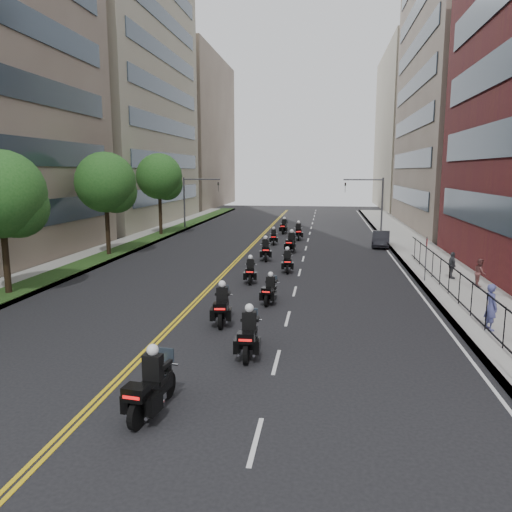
{
  "coord_description": "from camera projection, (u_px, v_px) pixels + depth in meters",
  "views": [
    {
      "loc": [
        4.7,
        -10.77,
        6.31
      ],
      "look_at": [
        1.1,
        15.16,
        1.82
      ],
      "focal_mm": 35.0,
      "sensor_mm": 36.0,
      "label": 1
    }
  ],
  "objects": [
    {
      "name": "ground",
      "position": [
        127.0,
        432.0,
        12.22
      ],
      "size": [
        160.0,
        160.0,
        0.0
      ],
      "primitive_type": "plane",
      "color": "black",
      "rests_on": "ground"
    },
    {
      "name": "sidewalk_right",
      "position": [
        429.0,
        261.0,
        34.99
      ],
      "size": [
        4.0,
        90.0,
        0.15
      ],
      "primitive_type": "cube",
      "color": "gray",
      "rests_on": "ground"
    },
    {
      "name": "sidewalk_left",
      "position": [
        105.0,
        253.0,
        38.24
      ],
      "size": [
        4.0,
        90.0,
        0.15
      ],
      "primitive_type": "cube",
      "color": "gray",
      "rests_on": "ground"
    },
    {
      "name": "grass_strip",
      "position": [
        115.0,
        252.0,
        38.12
      ],
      "size": [
        2.0,
        90.0,
        0.04
      ],
      "primitive_type": "cube",
      "color": "#1B3C16",
      "rests_on": "sidewalk_left"
    },
    {
      "name": "building_right_tan",
      "position": [
        485.0,
        89.0,
        53.63
      ],
      "size": [
        15.11,
        28.0,
        30.0
      ],
      "color": "#796658",
      "rests_on": "ground"
    },
    {
      "name": "building_right_far",
      "position": [
        428.0,
        130.0,
        83.25
      ],
      "size": [
        15.0,
        28.0,
        26.0
      ],
      "primitive_type": "cube",
      "color": "#A79D87",
      "rests_on": "ground"
    },
    {
      "name": "building_left_mid",
      "position": [
        102.0,
        79.0,
        59.19
      ],
      "size": [
        16.11,
        28.0,
        34.0
      ],
      "color": "#A79D87",
      "rests_on": "ground"
    },
    {
      "name": "building_left_far",
      "position": [
        177.0,
        133.0,
        89.15
      ],
      "size": [
        16.0,
        28.0,
        26.0
      ],
      "primitive_type": "cube",
      "color": "#796658",
      "rests_on": "ground"
    },
    {
      "name": "iron_fence",
      "position": [
        465.0,
        293.0,
        22.29
      ],
      "size": [
        0.05,
        28.0,
        1.5
      ],
      "color": "black",
      "rests_on": "sidewalk_right"
    },
    {
      "name": "street_trees",
      "position": [
        70.0,
        190.0,
        31.01
      ],
      "size": [
        4.4,
        38.4,
        7.98
      ],
      "color": "black",
      "rests_on": "ground"
    },
    {
      "name": "traffic_signal_right",
      "position": [
        373.0,
        196.0,
        51.3
      ],
      "size": [
        4.09,
        0.2,
        5.6
      ],
      "color": "#3F3F44",
      "rests_on": "ground"
    },
    {
      "name": "traffic_signal_left",
      "position": [
        193.0,
        195.0,
        53.89
      ],
      "size": [
        4.09,
        0.2,
        5.6
      ],
      "color": "#3F3F44",
      "rests_on": "ground"
    },
    {
      "name": "motorcycle_0",
      "position": [
        151.0,
        388.0,
        12.98
      ],
      "size": [
        0.75,
        2.53,
        1.87
      ],
      "rotation": [
        0.0,
        0.0,
        -0.12
      ],
      "color": "black",
      "rests_on": "ground"
    },
    {
      "name": "motorcycle_1",
      "position": [
        249.0,
        336.0,
        17.11
      ],
      "size": [
        0.58,
        2.46,
        1.82
      ],
      "rotation": [
        0.0,
        0.0,
        0.04
      ],
      "color": "black",
      "rests_on": "ground"
    },
    {
      "name": "motorcycle_2",
      "position": [
        222.0,
        307.0,
        20.75
      ],
      "size": [
        0.71,
        2.45,
        1.81
      ],
      "rotation": [
        0.0,
        0.0,
        0.12
      ],
      "color": "black",
      "rests_on": "ground"
    },
    {
      "name": "motorcycle_3",
      "position": [
        270.0,
        291.0,
        23.95
      ],
      "size": [
        0.6,
        2.07,
        1.53
      ],
      "rotation": [
        0.0,
        0.0,
        -0.12
      ],
      "color": "black",
      "rests_on": "ground"
    },
    {
      "name": "motorcycle_4",
      "position": [
        250.0,
        272.0,
        28.42
      ],
      "size": [
        0.61,
        2.14,
        1.58
      ],
      "rotation": [
        0.0,
        0.0,
        0.11
      ],
      "color": "black",
      "rests_on": "ground"
    },
    {
      "name": "motorcycle_5",
      "position": [
        287.0,
        262.0,
        31.39
      ],
      "size": [
        0.6,
        2.17,
        1.6
      ],
      "rotation": [
        0.0,
        0.0,
        0.09
      ],
      "color": "black",
      "rests_on": "ground"
    },
    {
      "name": "motorcycle_6",
      "position": [
        266.0,
        251.0,
        35.52
      ],
      "size": [
        0.73,
        2.37,
        1.76
      ],
      "rotation": [
        0.0,
        0.0,
        0.14
      ],
      "color": "black",
      "rests_on": "ground"
    },
    {
      "name": "motorcycle_7",
      "position": [
        291.0,
        243.0,
        38.92
      ],
      "size": [
        0.7,
        2.44,
        1.8
      ],
      "rotation": [
        0.0,
        0.0,
        -0.11
      ],
      "color": "black",
      "rests_on": "ground"
    },
    {
      "name": "motorcycle_8",
      "position": [
        274.0,
        237.0,
        43.12
      ],
      "size": [
        0.59,
        2.08,
        1.53
      ],
      "rotation": [
        0.0,
        0.0,
        0.11
      ],
      "color": "black",
      "rests_on": "ground"
    },
    {
      "name": "motorcycle_9",
      "position": [
        298.0,
        232.0,
        45.93
      ],
      "size": [
        0.64,
        2.41,
        1.78
      ],
      "rotation": [
        0.0,
        0.0,
        0.08
      ],
      "color": "black",
      "rests_on": "ground"
    },
    {
      "name": "motorcycle_10",
      "position": [
        284.0,
        227.0,
        50.5
      ],
      "size": [
        0.6,
        2.31,
        1.7
      ],
      "rotation": [
        0.0,
        0.0,
        -0.07
      ],
      "color": "black",
      "rests_on": "ground"
    },
    {
      "name": "parked_sedan",
      "position": [
        381.0,
        239.0,
        41.78
      ],
      "size": [
        1.88,
        4.11,
        1.31
      ],
      "primitive_type": "imported",
      "rotation": [
        0.0,
        0.0,
        -0.13
      ],
      "color": "black",
      "rests_on": "ground"
    },
    {
      "name": "pedestrian_a",
      "position": [
        491.0,
        307.0,
        19.43
      ],
      "size": [
        0.59,
        0.76,
        1.84
      ],
      "primitive_type": "imported",
      "rotation": [
        0.0,
        0.0,
        1.81
      ],
      "color": "#505393",
      "rests_on": "sidewalk_right"
    },
    {
      "name": "pedestrian_b",
      "position": [
        480.0,
        273.0,
        26.83
      ],
      "size": [
        0.67,
        0.81,
        1.5
      ],
      "primitive_type": "imported",
      "rotation": [
        0.0,
        0.0,
        1.42
      ],
      "color": "brown",
      "rests_on": "sidewalk_right"
    },
    {
      "name": "pedestrian_c",
      "position": [
        452.0,
        265.0,
        28.73
      ],
      "size": [
        0.5,
        0.95,
        1.55
      ],
      "primitive_type": "imported",
      "rotation": [
        0.0,
        0.0,
        1.71
      ],
      "color": "#3C3E43",
      "rests_on": "sidewalk_right"
    }
  ]
}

